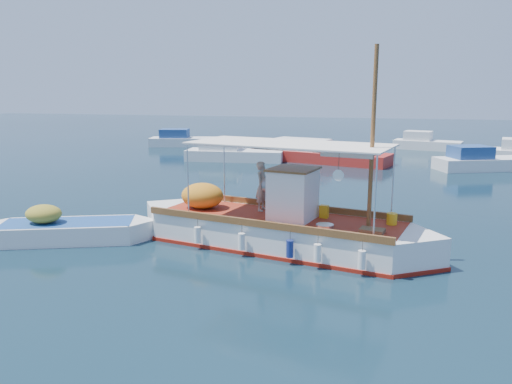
# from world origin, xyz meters

# --- Properties ---
(ground) EXTENTS (160.00, 160.00, 0.00)m
(ground) POSITION_xyz_m (0.00, 0.00, 0.00)
(ground) COLOR black
(ground) RESTS_ON ground
(fishing_caique) EXTENTS (10.73, 4.57, 6.69)m
(fishing_caique) POSITION_xyz_m (-0.26, -0.38, 0.58)
(fishing_caique) COLOR white
(fishing_caique) RESTS_ON ground
(dinghy) EXTENTS (5.73, 3.21, 1.50)m
(dinghy) POSITION_xyz_m (-7.44, -1.73, 0.31)
(dinghy) COLOR white
(dinghy) RESTS_ON ground
(bg_boat_nw) EXTENTS (7.35, 3.02, 1.80)m
(bg_boat_nw) POSITION_xyz_m (-7.89, 19.04, 0.49)
(bg_boat_nw) COLOR silver
(bg_boat_nw) RESTS_ON ground
(bg_boat_n) EXTENTS (10.64, 5.53, 1.80)m
(bg_boat_n) POSITION_xyz_m (-1.79, 20.11, 0.49)
(bg_boat_n) COLOR maroon
(bg_boat_n) RESTS_ON ground
(bg_boat_ne) EXTENTS (6.37, 4.33, 1.80)m
(bg_boat_ne) POSITION_xyz_m (9.20, 18.89, 0.49)
(bg_boat_ne) COLOR silver
(bg_boat_ne) RESTS_ON ground
(bg_boat_far_w) EXTENTS (6.74, 3.72, 1.80)m
(bg_boat_far_w) POSITION_xyz_m (-15.25, 27.16, 0.49)
(bg_boat_far_w) COLOR silver
(bg_boat_far_w) RESTS_ON ground
(bg_boat_far_n) EXTENTS (5.98, 3.25, 1.80)m
(bg_boat_far_n) POSITION_xyz_m (6.56, 30.05, 0.49)
(bg_boat_far_n) COLOR silver
(bg_boat_far_n) RESTS_ON ground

